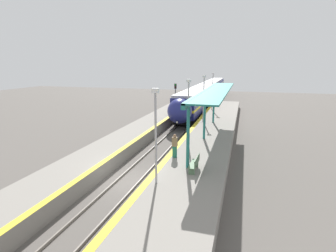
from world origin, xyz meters
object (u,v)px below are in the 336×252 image
object	(u,v)px
lamppost_mid	(188,106)
lamppost_farthest	(213,89)
lamppost_far	(204,95)
lamppost_near	(156,130)
train	(206,93)
person_waiting	(175,145)
platform_bench	(195,163)
railway_signal	(175,97)

from	to	relation	value
lamppost_mid	lamppost_farthest	size ratio (longest dim) A/B	1.00
lamppost_mid	lamppost_far	xyz separation A→B (m)	(0.00, 8.16, 0.00)
lamppost_near	lamppost_farthest	size ratio (longest dim) A/B	1.00
train	lamppost_far	xyz separation A→B (m)	(2.44, -19.29, 1.78)
train	lamppost_near	distance (m)	35.73
train	person_waiting	bearing A→B (deg)	-85.68
train	lamppost_near	xyz separation A→B (m)	(2.44, -35.61, 1.78)
platform_bench	train	bearing A→B (deg)	97.08
railway_signal	lamppost_mid	world-z (taller)	lamppost_mid
railway_signal	lamppost_far	size ratio (longest dim) A/B	0.92
lamppost_farthest	lamppost_far	bearing A→B (deg)	-90.00
train	platform_bench	size ratio (longest dim) A/B	26.72
lamppost_near	lamppost_mid	distance (m)	8.16
platform_bench	person_waiting	world-z (taller)	person_waiting
train	platform_bench	bearing A→B (deg)	-82.92
lamppost_mid	lamppost_far	bearing A→B (deg)	90.00
lamppost_mid	train	bearing A→B (deg)	95.09
platform_bench	railway_signal	size ratio (longest dim) A/B	0.35
train	railway_signal	bearing A→B (deg)	-100.98
lamppost_far	person_waiting	bearing A→B (deg)	-90.31
person_waiting	lamppost_mid	xyz separation A→B (m)	(0.07, 4.00, 2.08)
train	railway_signal	world-z (taller)	railway_signal
train	person_waiting	world-z (taller)	train
lamppost_near	person_waiting	bearing A→B (deg)	90.92
lamppost_near	lamppost_far	world-z (taller)	same
railway_signal	lamppost_mid	bearing A→B (deg)	-71.48
person_waiting	lamppost_near	xyz separation A→B (m)	(0.07, -4.15, 2.08)
lamppost_far	railway_signal	bearing A→B (deg)	126.99
lamppost_mid	lamppost_farthest	xyz separation A→B (m)	(0.00, 16.31, 0.00)
lamppost_farthest	person_waiting	bearing A→B (deg)	-90.19
platform_bench	railway_signal	world-z (taller)	railway_signal
platform_bench	lamppost_far	world-z (taller)	lamppost_far
person_waiting	lamppost_near	world-z (taller)	lamppost_near
person_waiting	railway_signal	world-z (taller)	railway_signal
lamppost_far	lamppost_farthest	distance (m)	8.16
railway_signal	lamppost_far	distance (m)	8.25
railway_signal	lamppost_farthest	world-z (taller)	lamppost_farthest
person_waiting	lamppost_farthest	size ratio (longest dim) A/B	0.32
lamppost_near	railway_signal	bearing A→B (deg)	102.15
person_waiting	railway_signal	bearing A→B (deg)	104.55
train	lamppost_far	size ratio (longest dim) A/B	8.54
lamppost_far	lamppost_farthest	world-z (taller)	same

